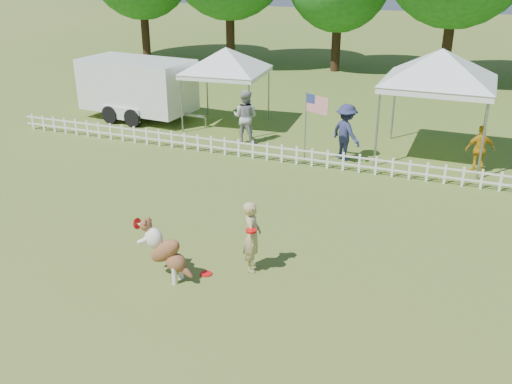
# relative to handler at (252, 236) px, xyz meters

# --- Properties ---
(ground) EXTENTS (120.00, 120.00, 0.00)m
(ground) POSITION_rel_handler_xyz_m (-0.87, -0.48, -0.78)
(ground) COLOR #436620
(ground) RESTS_ON ground
(picket_fence) EXTENTS (22.00, 0.08, 0.60)m
(picket_fence) POSITION_rel_handler_xyz_m (-0.87, 6.52, -0.48)
(picket_fence) COLOR white
(picket_fence) RESTS_ON ground
(handler) EXTENTS (0.53, 0.65, 1.55)m
(handler) POSITION_rel_handler_xyz_m (0.00, 0.00, 0.00)
(handler) COLOR tan
(handler) RESTS_ON ground
(dog) EXTENTS (1.25, 0.53, 1.26)m
(dog) POSITION_rel_handler_xyz_m (-1.49, -0.99, -0.15)
(dog) COLOR brown
(dog) RESTS_ON ground
(frisbee_on_turf) EXTENTS (0.26, 0.26, 0.02)m
(frisbee_on_turf) POSITION_rel_handler_xyz_m (-0.81, -0.57, -0.76)
(frisbee_on_turf) COLOR red
(frisbee_on_turf) RESTS_ON ground
(canopy_tent_left) EXTENTS (3.07, 3.07, 2.93)m
(canopy_tent_left) POSITION_rel_handler_xyz_m (-4.98, 9.70, 0.69)
(canopy_tent_left) COLOR white
(canopy_tent_left) RESTS_ON ground
(canopy_tent_right) EXTENTS (3.34, 3.34, 3.44)m
(canopy_tent_right) POSITION_rel_handler_xyz_m (2.74, 8.82, 0.94)
(canopy_tent_right) COLOR white
(canopy_tent_right) RESTS_ON ground
(cargo_trailer) EXTENTS (5.68, 2.91, 2.41)m
(cargo_trailer) POSITION_rel_handler_xyz_m (-8.72, 9.38, 0.43)
(cargo_trailer) COLOR white
(cargo_trailer) RESTS_ON ground
(flag_pole) EXTENTS (0.86, 0.43, 2.32)m
(flag_pole) POSITION_rel_handler_xyz_m (-0.91, 6.67, 0.38)
(flag_pole) COLOR gray
(flag_pole) RESTS_ON ground
(spectator_a) EXTENTS (0.91, 0.71, 1.86)m
(spectator_a) POSITION_rel_handler_xyz_m (-3.51, 8.03, 0.15)
(spectator_a) COLOR #A8A6AC
(spectator_a) RESTS_ON ground
(spectator_b) EXTENTS (1.36, 1.26, 1.83)m
(spectator_b) POSITION_rel_handler_xyz_m (0.19, 7.53, 0.14)
(spectator_b) COLOR navy
(spectator_b) RESTS_ON ground
(spectator_c) EXTENTS (0.94, 0.62, 1.48)m
(spectator_c) POSITION_rel_handler_xyz_m (4.23, 7.89, -0.04)
(spectator_c) COLOR gold
(spectator_c) RESTS_ON ground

